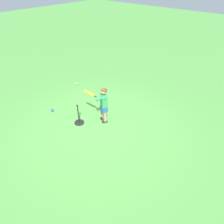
{
  "coord_description": "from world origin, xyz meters",
  "views": [
    {
      "loc": [
        3.03,
        3.13,
        3.71
      ],
      "look_at": [
        -0.36,
        0.17,
        0.45
      ],
      "focal_mm": 32.18,
      "sensor_mm": 36.0,
      "label": 1
    }
  ],
  "objects": [
    {
      "name": "play_ball_far_right",
      "position": [
        0.39,
        -1.68,
        0.05
      ],
      "size": [
        0.09,
        0.09,
        0.09
      ],
      "primitive_type": "sphere",
      "color": "blue",
      "rests_on": "ground"
    },
    {
      "name": "play_ball_far_left",
      "position": [
        -1.3,
        -2.46,
        0.04
      ],
      "size": [
        0.08,
        0.08,
        0.08
      ],
      "primitive_type": "sphere",
      "color": "yellow",
      "rests_on": "ground"
    },
    {
      "name": "child_batter",
      "position": [
        -0.35,
        -0.15,
        0.65
      ],
      "size": [
        0.36,
        0.75,
        1.08
      ],
      "color": "#232328",
      "rests_on": "ground"
    },
    {
      "name": "ground_plane",
      "position": [
        0.0,
        0.0,
        0.0
      ],
      "size": [
        40.0,
        40.0,
        0.0
      ],
      "primitive_type": "plane",
      "color": "#519942"
    },
    {
      "name": "batting_tee",
      "position": [
        0.21,
        -0.6,
        0.1
      ],
      "size": [
        0.28,
        0.28,
        0.62
      ],
      "color": "black",
      "rests_on": "ground"
    }
  ]
}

